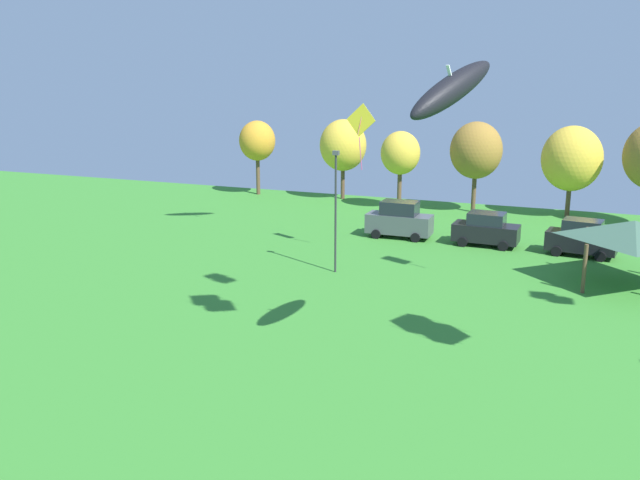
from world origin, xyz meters
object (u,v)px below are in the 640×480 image
Objects in this scene: treeline_tree_0 at (257,141)px; treeline_tree_1 at (343,145)px; parked_car_second_from_left at (486,229)px; park_pavilion at (634,230)px; kite_flying_7 at (361,123)px; treeline_tree_2 at (400,153)px; kite_flying_8 at (451,89)px; light_post_0 at (336,206)px; treeline_tree_4 at (572,159)px; treeline_tree_3 at (476,151)px; parked_car_leftmost at (399,220)px; parked_car_third_from_left at (582,238)px.

treeline_tree_1 is (8.18, 0.76, -0.16)m from treeline_tree_0.
parked_car_second_from_left is 0.74× the size of park_pavilion.
kite_flying_7 is at bearing -137.79° from parked_car_second_from_left.
parked_car_second_from_left is 13.65m from treeline_tree_2.
treeline_tree_2 reaches higher than parked_car_second_from_left.
parked_car_second_from_left is 0.66× the size of treeline_tree_2.
light_post_0 is at bearing 126.47° from kite_flying_8.
light_post_0 is at bearing -85.41° from treeline_tree_2.
light_post_0 reaches higher than park_pavilion.
treeline_tree_3 is at bearing -172.99° from treeline_tree_4.
parked_car_second_from_left is (6.88, 5.77, -7.16)m from kite_flying_7.
parked_car_leftmost is 0.64× the size of light_post_0.
kite_flying_7 is at bearing -149.56° from parked_car_third_from_left.
parked_car_third_from_left is at bearing -84.03° from treeline_tree_4.
treeline_tree_0 is (-15.76, 21.32, 1.10)m from light_post_0.
treeline_tree_0 is at bearing 126.47° from light_post_0.
parked_car_second_from_left is 0.99× the size of parked_car_third_from_left.
parked_car_second_from_left is at bearing -49.01° from treeline_tree_2.
kite_flying_8 is 0.57× the size of treeline_tree_4.
treeline_tree_0 is at bearing 154.73° from parked_car_second_from_left.
park_pavilion is at bearing -38.99° from treeline_tree_1.
kite_flying_7 reaches higher than treeline_tree_0.
treeline_tree_3 is (-4.03, 31.92, -5.54)m from kite_flying_8.
treeline_tree_4 reaches higher than treeline_tree_2.
treeline_tree_4 reaches higher than treeline_tree_1.
kite_flying_8 is 32.65m from treeline_tree_3.
kite_flying_7 is at bearing -123.02° from treeline_tree_4.
parked_car_leftmost is 0.61× the size of treeline_tree_3.
treeline_tree_0 reaches higher than parked_car_second_from_left.
treeline_tree_3 reaches higher than parked_car_second_from_left.
light_post_0 is 0.95× the size of treeline_tree_3.
treeline_tree_3 is at bearing 134.54° from parked_car_third_from_left.
treeline_tree_2 is at bearing -24.23° from treeline_tree_1.
parked_car_third_from_left is 31.51m from treeline_tree_0.
light_post_0 is (-15.54, -3.37, 0.81)m from park_pavilion.
treeline_tree_1 is at bearing 141.44° from parked_car_second_from_left.
park_pavilion is 0.81× the size of treeline_tree_4.
parked_car_third_from_left is 24.65m from treeline_tree_1.
kite_flying_8 is 33.51m from treeline_tree_4.
kite_flying_7 is 0.54× the size of treeline_tree_3.
treeline_tree_4 is at bearing 102.03° from park_pavilion.
treeline_tree_1 is 0.97× the size of treeline_tree_3.
treeline_tree_0 reaches higher than park_pavilion.
parked_car_third_from_left is 6.50m from park_pavilion.
treeline_tree_0 is 0.96× the size of treeline_tree_1.
treeline_tree_1 is 19.30m from treeline_tree_4.
park_pavilion is 0.85× the size of treeline_tree_0.
treeline_tree_2 reaches higher than park_pavilion.
kite_flying_8 reaches higher than treeline_tree_1.
treeline_tree_2 is 13.41m from treeline_tree_4.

